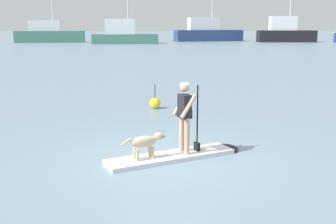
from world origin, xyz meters
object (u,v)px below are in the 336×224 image
Objects in this scene: dog at (145,142)px; moored_boat_far_port at (207,32)px; moored_boat_port at (285,32)px; marker_buoy at (155,103)px; paddleboard at (179,155)px; moored_boat_outer at (49,34)px; moored_boat_starboard at (123,35)px; person_paddler at (185,112)px.

dog is 70.97m from moored_boat_far_port.
moored_boat_port is 64.26m from marker_buoy.
paddleboard is 0.28× the size of moored_boat_outer.
moored_boat_starboard is 18.18m from moored_boat_far_port.
moored_boat_starboard is 54.16m from marker_buoy.
person_paddler is at bearing -75.38° from moored_boat_outer.
moored_boat_outer is 41.97m from moored_boat_port.
paddleboard is 0.28× the size of moored_boat_port.
moored_boat_outer is 0.92× the size of moored_boat_far_port.
moored_boat_outer is (-16.06, 65.50, 0.98)m from dog.
moored_boat_starboard is 0.82× the size of moored_boat_far_port.
paddleboard is 69.49m from moored_boat_port.
person_paddler is at bearing -86.32° from moored_boat_starboard.
moored_boat_far_port is 64.86m from marker_buoy.
person_paddler is 59.92m from moored_boat_starboard.
moored_boat_starboard is 11.98× the size of marker_buoy.
moored_boat_port is at bearing -19.45° from moored_boat_far_port.
paddleboard is at bearing -111.19° from moored_boat_port.
person_paddler is 70.42m from moored_boat_far_port.
moored_boat_far_port is (12.47, 69.86, 1.16)m from dog.
moored_boat_outer reaches higher than moored_boat_starboard.
moored_boat_port is at bearing 66.63° from marker_buoy.
moored_boat_outer reaches higher than paddleboard.
paddleboard is 3.30× the size of dog.
moored_boat_outer is at bearing 103.78° from dog.
moored_boat_starboard reaches higher than person_paddler.
marker_buoy is (16.48, -59.36, -1.26)m from moored_boat_outer.
dog is at bearing -93.96° from marker_buoy.
moored_boat_starboard reaches higher than paddleboard.
moored_boat_port reaches higher than person_paddler.
moored_boat_far_port is 14.25m from moored_boat_port.
moored_boat_starboard is at bearing 93.68° from person_paddler.
dog is (-0.80, -0.34, 0.43)m from paddleboard.
person_paddler is 1.17m from dog.
person_paddler is 0.14× the size of moored_boat_outer.
marker_buoy is (3.34, -54.05, -1.27)m from moored_boat_starboard.
marker_buoy is at bearing 93.67° from paddleboard.
person_paddler is 69.38m from moored_boat_port.
marker_buoy is at bearing 86.04° from dog.
dog is at bearing -100.12° from moored_boat_far_port.
moored_boat_far_port is at bearing 80.56° from person_paddler.
dog is 0.08× the size of moored_boat_outer.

